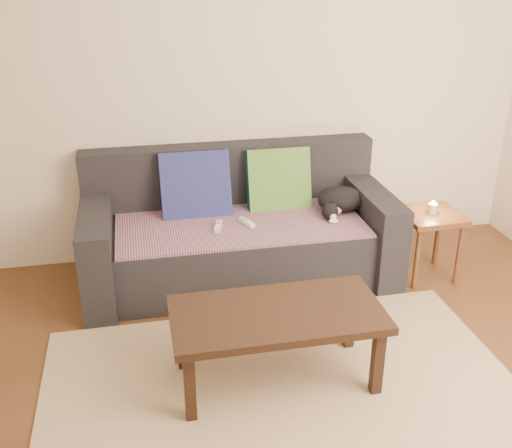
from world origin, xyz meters
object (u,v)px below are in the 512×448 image
(wii_remote_a, at_px, (218,226))
(coffee_table, at_px, (277,320))
(wii_remote_b, at_px, (247,223))
(cat, at_px, (340,201))
(side_table, at_px, (430,225))
(sofa, at_px, (238,235))

(wii_remote_a, height_order, coffee_table, wii_remote_a)
(wii_remote_b, bearing_deg, coffee_table, 154.76)
(cat, xyz_separation_m, side_table, (0.58, -0.25, -0.13))
(wii_remote_a, height_order, side_table, side_table)
(wii_remote_a, distance_m, wii_remote_b, 0.20)
(wii_remote_a, xyz_separation_m, side_table, (1.46, -0.15, -0.06))
(cat, distance_m, side_table, 0.64)
(cat, bearing_deg, wii_remote_a, 173.62)
(wii_remote_a, bearing_deg, coffee_table, -155.84)
(side_table, bearing_deg, sofa, 167.15)
(wii_remote_a, height_order, wii_remote_b, same)
(wii_remote_a, xyz_separation_m, coffee_table, (0.15, -1.06, -0.07))
(wii_remote_b, bearing_deg, sofa, -6.09)
(side_table, bearing_deg, wii_remote_a, 174.26)
(cat, bearing_deg, side_table, -36.88)
(sofa, xyz_separation_m, wii_remote_b, (0.04, -0.13, 0.15))
(wii_remote_b, height_order, coffee_table, wii_remote_b)
(sofa, distance_m, cat, 0.75)
(wii_remote_b, xyz_separation_m, side_table, (1.26, -0.17, -0.06))
(side_table, bearing_deg, cat, 156.37)
(cat, distance_m, coffee_table, 1.38)
(side_table, distance_m, coffee_table, 1.60)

